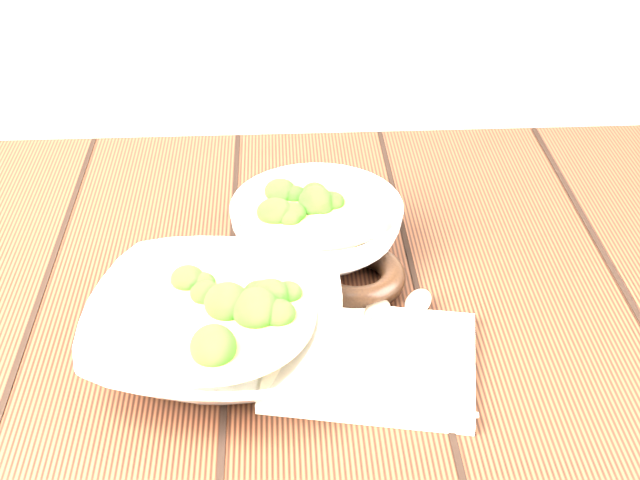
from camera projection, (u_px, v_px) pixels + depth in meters
table at (253, 396)px, 0.99m from camera, size 1.20×0.80×0.75m
soup_bowl_front at (215, 329)px, 0.85m from camera, size 0.28×0.28×0.07m
soup_bowl_back at (317, 226)px, 0.99m from camera, size 0.25×0.25×0.07m
trivet at (355, 276)px, 0.95m from camera, size 0.14×0.14×0.03m
napkin at (372, 361)px, 0.85m from camera, size 0.22×0.19×0.01m
spoon_left at (369, 331)px, 0.87m from camera, size 0.07×0.15×0.01m
spoon_right at (409, 320)px, 0.89m from camera, size 0.08×0.15×0.01m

